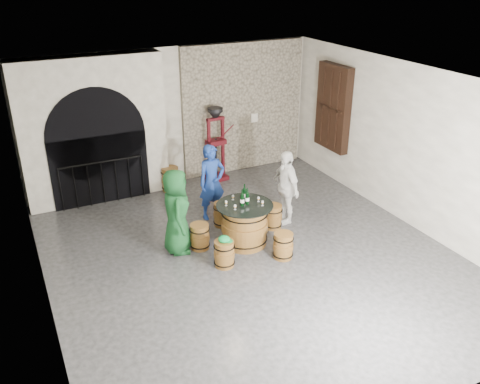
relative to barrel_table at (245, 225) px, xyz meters
name	(u,v)px	position (x,y,z in m)	size (l,w,h in m)	color
ground	(251,257)	(-0.11, -0.48, -0.41)	(8.00, 8.00, 0.00)	#29292B
wall_back	(174,117)	(-0.11, 3.52, 1.19)	(8.00, 8.00, 0.00)	silver
wall_front	(424,309)	(-0.11, -4.48, 1.19)	(8.00, 8.00, 0.00)	silver
wall_left	(34,219)	(-3.61, -0.48, 1.19)	(8.00, 8.00, 0.00)	silver
wall_right	(409,146)	(3.39, -0.48, 1.19)	(8.00, 8.00, 0.00)	silver
ceiling	(253,83)	(-0.11, -0.48, 2.79)	(8.00, 8.00, 0.00)	beige
stone_facing_panel	(243,108)	(1.69, 3.46, 1.19)	(3.20, 0.12, 3.18)	tan
arched_opening	(94,131)	(-2.01, 3.26, 1.17)	(3.10, 0.60, 3.19)	silver
shuttered_window	(333,108)	(3.27, 1.92, 1.39)	(0.23, 1.10, 2.00)	black
barrel_table	(245,225)	(0.00, 0.00, 0.00)	(1.07, 1.07, 0.82)	brown
barrel_stool_left	(200,237)	(-0.83, 0.22, -0.16)	(0.38, 0.38, 0.50)	brown
barrel_stool_far	(223,214)	(-0.07, 0.86, -0.16)	(0.38, 0.38, 0.50)	brown
barrel_stool_right	(273,217)	(0.80, 0.32, -0.16)	(0.38, 0.38, 0.50)	brown
barrel_stool_near_right	(283,246)	(0.40, -0.76, -0.16)	(0.38, 0.38, 0.50)	brown
barrel_stool_near_left	(224,254)	(-0.67, -0.54, -0.16)	(0.38, 0.38, 0.50)	brown
green_cap	(224,239)	(-0.67, -0.54, 0.13)	(0.25, 0.20, 0.11)	#0C8A3B
person_green	(176,212)	(-1.23, 0.32, 0.40)	(0.79, 0.52, 1.62)	#13461F
person_blue	(212,182)	(-0.11, 1.29, 0.39)	(0.58, 0.38, 1.59)	navy
person_white	(286,187)	(1.16, 0.46, 0.36)	(0.90, 0.38, 1.54)	white
wine_bottle_left	(242,199)	(-0.06, -0.01, 0.55)	(0.08, 0.08, 0.32)	black
wine_bottle_center	(247,198)	(0.06, 0.01, 0.55)	(0.08, 0.08, 0.32)	black
wine_bottle_right	(244,193)	(0.09, 0.20, 0.55)	(0.08, 0.08, 0.32)	black
tasting_glass_a	(235,207)	(-0.25, -0.10, 0.46)	(0.05, 0.05, 0.10)	orange
tasting_glass_b	(258,199)	(0.29, 0.01, 0.46)	(0.05, 0.05, 0.10)	orange
tasting_glass_c	(233,197)	(-0.10, 0.29, 0.46)	(0.05, 0.05, 0.10)	orange
tasting_glass_d	(248,198)	(0.14, 0.16, 0.46)	(0.05, 0.05, 0.10)	orange
tasting_glass_e	(262,203)	(0.28, -0.17, 0.46)	(0.05, 0.05, 0.10)	orange
tasting_glass_f	(226,203)	(-0.32, 0.12, 0.46)	(0.05, 0.05, 0.10)	orange
side_barrel	(170,179)	(-0.46, 2.97, -0.12)	(0.43, 0.43, 0.57)	brown
corking_press	(216,139)	(0.77, 3.08, 0.65)	(0.76, 0.46, 1.81)	#520D18
control_box	(254,117)	(1.94, 3.38, 0.94)	(0.18, 0.10, 0.22)	silver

